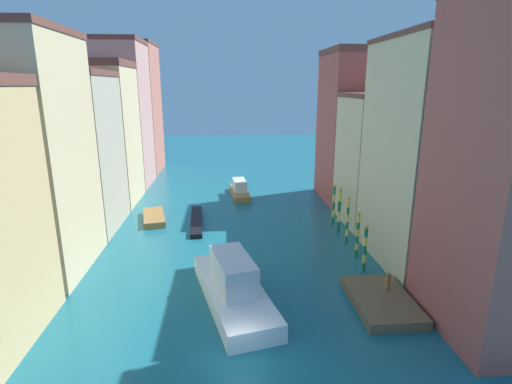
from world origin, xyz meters
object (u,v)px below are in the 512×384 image
Objects in this scene: person_on_dock at (388,281)px; mooring_pole_3 at (339,209)px; mooring_pole_0 at (365,248)px; gondola_black at (196,221)px; waterfront_dock at (382,301)px; mooring_pole_1 at (357,234)px; vaporetto_white at (233,286)px; mooring_pole_4 at (334,204)px; motorboat_1 at (240,190)px; mooring_pole_2 at (348,220)px; motorboat_0 at (154,217)px.

person_on_dock is 0.30× the size of mooring_pole_3.
gondola_black is (-14.19, 12.64, -1.77)m from mooring_pole_0.
mooring_pole_3 is at bearing 87.03° from mooring_pole_0.
mooring_pole_1 is at bearing 83.89° from waterfront_dock.
mooring_pole_0 reaches higher than vaporetto_white.
waterfront_dock is 1.41× the size of mooring_pole_4.
mooring_pole_0 is 9.00m from mooring_pole_3.
mooring_pole_0 is 0.88× the size of mooring_pole_4.
mooring_pole_3 is 17.22m from motorboat_1.
gondola_black is at bearing 154.77° from mooring_pole_2.
mooring_pole_0 is at bearing -36.23° from motorboat_0.
gondola_black is at bearing 145.79° from mooring_pole_1.
vaporetto_white reaches higher than gondola_black.
mooring_pole_2 is 0.99× the size of mooring_pole_3.
mooring_pole_2 reaches higher than motorboat_1.
motorboat_1 is at bearing 128.08° from mooring_pole_4.
mooring_pole_4 is at bearing 88.98° from mooring_pole_1.
mooring_pole_3 reaches higher than gondola_black.
waterfront_dock is at bearing -73.22° from motorboat_1.
mooring_pole_2 is (0.34, 5.79, 0.31)m from mooring_pole_0.
motorboat_0 is at bearing 143.77° from mooring_pole_0.
mooring_pole_4 is 18.51m from vaporetto_white.
vaporetto_white is at bearing -138.60° from mooring_pole_2.
mooring_pole_0 is at bearing 84.02° from waterfront_dock.
mooring_pole_1 is 8.26m from mooring_pole_4.
mooring_pole_1 is at bearing -91.44° from mooring_pole_3.
gondola_black is (-14.65, 1.60, -2.03)m from mooring_pole_4.
waterfront_dock reaches higher than gondola_black.
mooring_pole_3 is at bearing 88.87° from person_on_dock.
mooring_pole_2 is 19.88m from motorboat_1.
mooring_pole_1 reaches higher than vaporetto_white.
mooring_pole_2 is (0.03, 3.01, 0.22)m from mooring_pole_1.
motorboat_1 is (-9.55, 12.19, -1.43)m from mooring_pole_4.
mooring_pole_2 is at bearing 89.21° from person_on_dock.
waterfront_dock is 1.54× the size of mooring_pole_1.
mooring_pole_1 is at bearing 83.64° from mooring_pole_0.
mooring_pole_1 is 0.89× the size of mooring_pole_3.
mooring_pole_0 is 0.96× the size of mooring_pole_1.
person_on_dock is at bearing -1.90° from vaporetto_white.
gondola_black is at bearing 173.75° from mooring_pole_4.
mooring_pole_4 is 0.58× the size of motorboat_1.
person_on_dock is at bearing -90.94° from mooring_pole_4.
vaporetto_white is (-10.54, -3.81, -0.84)m from mooring_pole_0.
motorboat_1 is (-8.56, 28.37, 0.51)m from waterfront_dock.
vaporetto_white is 1.22× the size of gondola_black.
motorboat_1 is (-9.56, 14.25, -1.51)m from mooring_pole_3.
motorboat_0 reaches higher than gondola_black.
person_on_dock is 15.23m from mooring_pole_4.
person_on_dock is 13.19m from mooring_pole_3.
gondola_black is (-14.66, 3.66, -2.12)m from mooring_pole_3.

